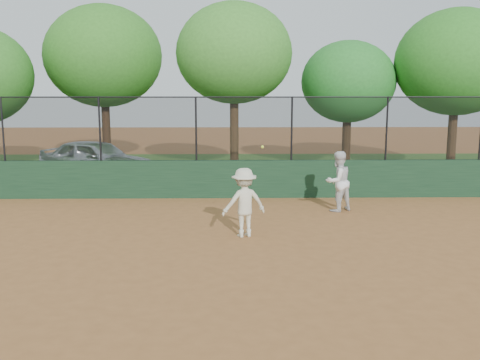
{
  "coord_description": "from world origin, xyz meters",
  "views": [
    {
      "loc": [
        0.54,
        -10.76,
        3.35
      ],
      "look_at": [
        0.8,
        2.2,
        1.2
      ],
      "focal_mm": 40.0,
      "sensor_mm": 36.0,
      "label": 1
    }
  ],
  "objects_px": {
    "tree_3": "(348,82)",
    "tree_2": "(234,54)",
    "player_second": "(338,181)",
    "player_main": "(244,203)",
    "parked_car": "(96,159)",
    "tree_4": "(457,62)",
    "tree_1": "(103,56)"
  },
  "relations": [
    {
      "from": "tree_2",
      "to": "tree_3",
      "type": "bearing_deg",
      "value": 14.67
    },
    {
      "from": "player_main",
      "to": "tree_3",
      "type": "distance_m",
      "value": 11.8
    },
    {
      "from": "parked_car",
      "to": "player_second",
      "type": "bearing_deg",
      "value": -100.4
    },
    {
      "from": "parked_car",
      "to": "tree_1",
      "type": "height_order",
      "value": "tree_1"
    },
    {
      "from": "player_main",
      "to": "tree_2",
      "type": "bearing_deg",
      "value": 90.88
    },
    {
      "from": "player_main",
      "to": "tree_2",
      "type": "xyz_separation_m",
      "value": [
        -0.14,
        9.19,
        4.0
      ]
    },
    {
      "from": "parked_car",
      "to": "tree_1",
      "type": "xyz_separation_m",
      "value": [
        -0.32,
        3.32,
        4.08
      ]
    },
    {
      "from": "player_second",
      "to": "tree_3",
      "type": "bearing_deg",
      "value": -134.23
    },
    {
      "from": "tree_2",
      "to": "tree_4",
      "type": "xyz_separation_m",
      "value": [
        8.99,
        0.51,
        -0.3
      ]
    },
    {
      "from": "player_main",
      "to": "tree_3",
      "type": "bearing_deg",
      "value": 66.05
    },
    {
      "from": "player_main",
      "to": "player_second",
      "type": "bearing_deg",
      "value": 44.06
    },
    {
      "from": "parked_car",
      "to": "tree_2",
      "type": "xyz_separation_m",
      "value": [
        5.33,
        0.81,
        4.03
      ]
    },
    {
      "from": "tree_1",
      "to": "tree_2",
      "type": "xyz_separation_m",
      "value": [
        5.65,
        -2.5,
        -0.04
      ]
    },
    {
      "from": "player_main",
      "to": "tree_1",
      "type": "relative_size",
      "value": 0.31
    },
    {
      "from": "tree_1",
      "to": "player_main",
      "type": "bearing_deg",
      "value": -63.65
    },
    {
      "from": "player_main",
      "to": "tree_3",
      "type": "xyz_separation_m",
      "value": [
        4.64,
        10.45,
        2.93
      ]
    },
    {
      "from": "parked_car",
      "to": "player_main",
      "type": "bearing_deg",
      "value": -122.2
    },
    {
      "from": "player_main",
      "to": "tree_4",
      "type": "bearing_deg",
      "value": 47.63
    },
    {
      "from": "tree_4",
      "to": "tree_3",
      "type": "bearing_deg",
      "value": 170.03
    },
    {
      "from": "player_second",
      "to": "player_main",
      "type": "relative_size",
      "value": 0.78
    },
    {
      "from": "player_second",
      "to": "player_main",
      "type": "xyz_separation_m",
      "value": [
        -2.72,
        -2.63,
        -0.04
      ]
    },
    {
      "from": "parked_car",
      "to": "tree_3",
      "type": "relative_size",
      "value": 0.83
    },
    {
      "from": "player_second",
      "to": "parked_car",
      "type": "bearing_deg",
      "value": -65.48
    },
    {
      "from": "player_second",
      "to": "tree_4",
      "type": "bearing_deg",
      "value": -161.35
    },
    {
      "from": "tree_2",
      "to": "tree_1",
      "type": "bearing_deg",
      "value": 156.11
    },
    {
      "from": "tree_3",
      "to": "tree_2",
      "type": "bearing_deg",
      "value": -165.33
    },
    {
      "from": "tree_3",
      "to": "tree_4",
      "type": "relative_size",
      "value": 0.82
    },
    {
      "from": "tree_2",
      "to": "tree_3",
      "type": "distance_m",
      "value": 5.06
    },
    {
      "from": "tree_4",
      "to": "player_main",
      "type": "bearing_deg",
      "value": -132.37
    },
    {
      "from": "parked_car",
      "to": "tree_4",
      "type": "height_order",
      "value": "tree_4"
    },
    {
      "from": "parked_car",
      "to": "tree_2",
      "type": "bearing_deg",
      "value": -56.66
    },
    {
      "from": "parked_car",
      "to": "tree_4",
      "type": "bearing_deg",
      "value": -60.06
    }
  ]
}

